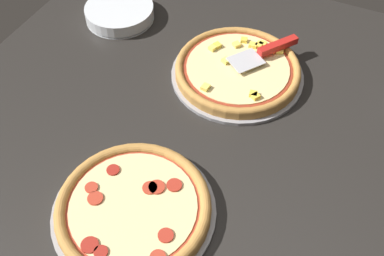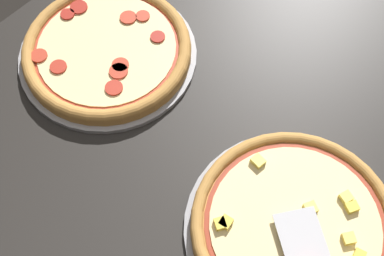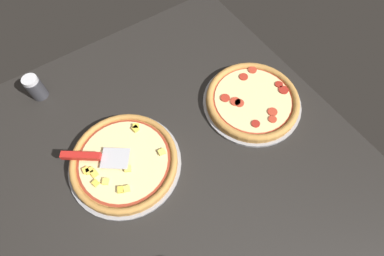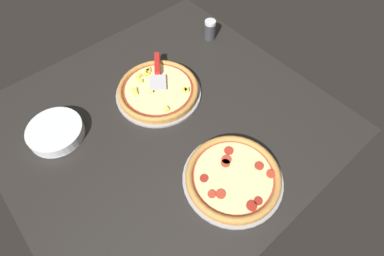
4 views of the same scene
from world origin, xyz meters
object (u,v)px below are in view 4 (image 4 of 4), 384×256
pizza_front (158,90)px  serving_spatula (157,67)px  parmesan_shaker (210,30)px  pizza_back (233,176)px  plate_stack (56,132)px

pizza_front → serving_spatula: (-6.24, -8.53, 2.69)cm
pizza_front → parmesan_shaker: (-41.44, -13.09, 2.00)cm
pizza_back → parmesan_shaker: bearing=-126.6°
plate_stack → parmesan_shaker: bearing=-177.0°
serving_spatula → plate_stack: serving_spatula is taller
serving_spatula → parmesan_shaker: bearing=-172.6°
pizza_back → plate_stack: plate_stack is taller
parmesan_shaker → serving_spatula: bearing=7.4°
serving_spatula → plate_stack: (48.55, -0.18, -3.22)cm
plate_stack → parmesan_shaker: size_ratio=2.22×
serving_spatula → pizza_back: bearing=79.4°
serving_spatula → parmesan_shaker: 35.49cm
serving_spatula → pizza_front: bearing=53.8°
pizza_back → parmesan_shaker: 76.96cm
pizza_front → parmesan_shaker: size_ratio=3.58×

